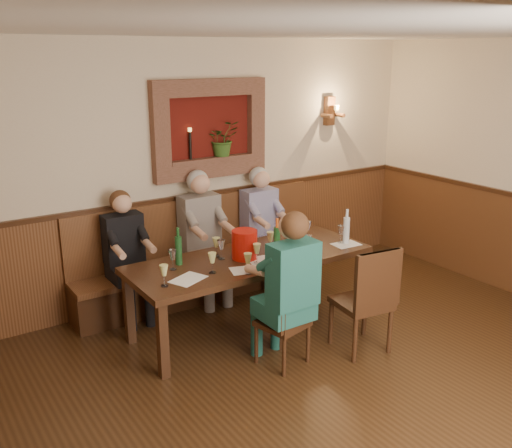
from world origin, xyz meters
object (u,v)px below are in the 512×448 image
(person_chair_front, at_px, (286,303))
(wine_bottle_green_a, at_px, (277,240))
(dining_table, at_px, (250,264))
(chair_near_left, at_px, (284,338))
(spittoon_bucket, at_px, (245,244))
(water_bottle, at_px, (346,230))
(person_bench_mid, at_px, (204,248))
(person_bench_left, at_px, (128,269))
(wine_bottle_green_b, at_px, (179,250))
(bench, at_px, (204,268))
(person_bench_right, at_px, (263,238))
(chair_near_right, at_px, (362,320))

(person_chair_front, height_order, wine_bottle_green_a, person_chair_front)
(dining_table, distance_m, chair_near_left, 0.87)
(spittoon_bucket, relative_size, water_bottle, 0.76)
(person_bench_mid, bearing_deg, wine_bottle_green_a, -72.76)
(dining_table, xyz_separation_m, person_chair_front, (-0.14, -0.78, -0.08))
(person_bench_left, height_order, wine_bottle_green_a, person_bench_left)
(person_bench_mid, height_order, water_bottle, person_bench_mid)
(dining_table, bearing_deg, wine_bottle_green_a, -23.81)
(chair_near_left, distance_m, person_bench_mid, 1.63)
(water_bottle, bearing_deg, wine_bottle_green_b, 166.72)
(chair_near_left, distance_m, water_bottle, 1.45)
(dining_table, relative_size, bench, 0.80)
(wine_bottle_green_b, bearing_deg, person_chair_front, -61.55)
(spittoon_bucket, bearing_deg, person_bench_right, 46.51)
(chair_near_left, height_order, person_chair_front, person_chair_front)
(person_bench_left, bearing_deg, wine_bottle_green_a, -39.07)
(dining_table, height_order, chair_near_left, chair_near_left)
(bench, bearing_deg, person_bench_mid, -116.42)
(person_bench_mid, height_order, person_bench_right, person_bench_mid)
(person_bench_right, distance_m, person_chair_front, 1.84)
(bench, bearing_deg, chair_near_right, -72.21)
(chair_near_right, distance_m, person_chair_front, 0.82)
(person_bench_mid, bearing_deg, person_bench_right, 0.12)
(dining_table, distance_m, bench, 1.01)
(bench, bearing_deg, person_bench_left, -173.64)
(wine_bottle_green_a, bearing_deg, chair_near_right, -66.41)
(person_bench_left, relative_size, person_bench_right, 0.96)
(bench, distance_m, person_bench_left, 0.96)
(person_chair_front, distance_m, water_bottle, 1.35)
(dining_table, bearing_deg, person_chair_front, -100.56)
(person_bench_right, height_order, person_chair_front, person_chair_front)
(chair_near_right, bearing_deg, dining_table, 130.61)
(person_bench_left, distance_m, spittoon_bucket, 1.25)
(dining_table, height_order, person_bench_right, person_bench_right)
(chair_near_left, distance_m, wine_bottle_green_b, 1.26)
(chair_near_left, bearing_deg, wine_bottle_green_a, 46.86)
(dining_table, height_order, person_bench_left, person_bench_left)
(dining_table, xyz_separation_m, person_bench_mid, (-0.05, 0.84, -0.07))
(wine_bottle_green_a, distance_m, water_bottle, 0.81)
(chair_near_left, height_order, person_bench_right, person_bench_right)
(chair_near_right, bearing_deg, person_bench_mid, 118.21)
(person_bench_left, bearing_deg, wine_bottle_green_b, -68.49)
(chair_near_left, xyz_separation_m, person_bench_left, (-0.78, 1.59, 0.30))
(person_bench_right, relative_size, spittoon_bucket, 5.01)
(dining_table, distance_m, spittoon_bucket, 0.23)
(dining_table, relative_size, chair_near_left, 2.81)
(wine_bottle_green_a, bearing_deg, person_bench_mid, 107.24)
(wine_bottle_green_b, bearing_deg, chair_near_left, -60.66)
(chair_near_right, relative_size, person_chair_front, 0.71)
(bench, height_order, chair_near_right, bench)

